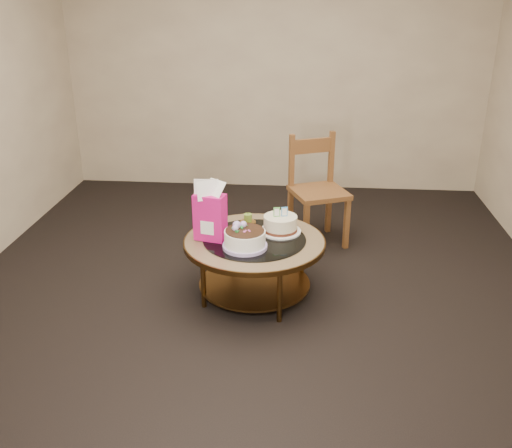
# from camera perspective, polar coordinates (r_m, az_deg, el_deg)

# --- Properties ---
(ground) EXTENTS (5.00, 5.00, 0.00)m
(ground) POSITION_cam_1_polar(r_m,az_deg,el_deg) (4.29, -0.15, -7.07)
(ground) COLOR black
(ground) RESTS_ON ground
(room_walls) EXTENTS (4.52, 5.02, 2.61)m
(room_walls) POSITION_cam_1_polar(r_m,az_deg,el_deg) (3.77, -0.17, 13.69)
(room_walls) COLOR #C3B293
(room_walls) RESTS_ON ground
(coffee_table) EXTENTS (1.02, 1.02, 0.46)m
(coffee_table) POSITION_cam_1_polar(r_m,az_deg,el_deg) (4.12, -0.15, -2.51)
(coffee_table) COLOR brown
(coffee_table) RESTS_ON ground
(decorated_cake) EXTENTS (0.31, 0.31, 0.18)m
(decorated_cake) POSITION_cam_1_polar(r_m,az_deg,el_deg) (3.93, -1.14, -1.59)
(decorated_cake) COLOR #B89DDF
(decorated_cake) RESTS_ON coffee_table
(cream_cake) EXTENTS (0.31, 0.31, 0.19)m
(cream_cake) POSITION_cam_1_polar(r_m,az_deg,el_deg) (4.18, 2.45, -0.03)
(cream_cake) COLOR white
(cream_cake) RESTS_ON coffee_table
(gift_bag) EXTENTS (0.24, 0.20, 0.44)m
(gift_bag) POSITION_cam_1_polar(r_m,az_deg,el_deg) (4.01, -4.63, 1.31)
(gift_bag) COLOR #DA1488
(gift_bag) RESTS_ON coffee_table
(pillar_candle) EXTENTS (0.12, 0.12, 0.09)m
(pillar_candle) POSITION_cam_1_polar(r_m,az_deg,el_deg) (4.32, -0.81, 0.36)
(pillar_candle) COLOR #C6B551
(pillar_candle) RESTS_ON coffee_table
(dining_chair) EXTENTS (0.58, 0.58, 0.95)m
(dining_chair) POSITION_cam_1_polar(r_m,az_deg,el_deg) (5.01, 6.14, 3.44)
(dining_chair) COLOR brown
(dining_chair) RESTS_ON ground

